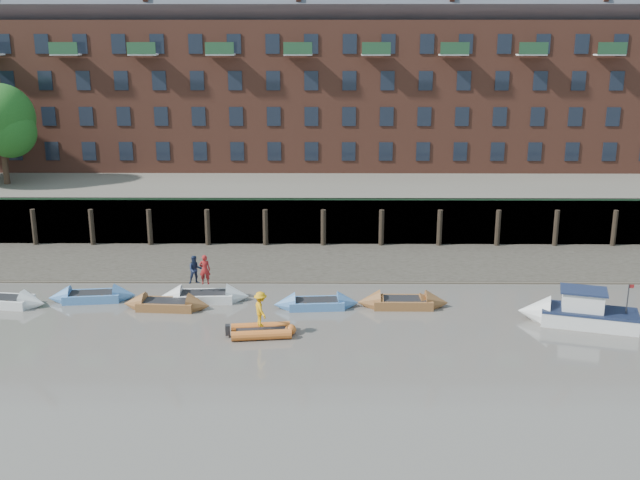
{
  "coord_description": "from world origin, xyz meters",
  "views": [
    {
      "loc": [
        2.14,
        -28.02,
        14.5
      ],
      "look_at": [
        1.84,
        12.0,
        3.2
      ],
      "focal_mm": 42.0,
      "sensor_mm": 36.0,
      "label": 1
    }
  ],
  "objects_px": {
    "rowboat_6": "(403,302)",
    "rowboat_4": "(316,304)",
    "rowboat_2": "(167,305)",
    "rowboat_5": "(401,304)",
    "rowboat_0": "(2,301)",
    "rowboat_1": "(92,296)",
    "person_rower_a": "(205,269)",
    "rib_tender": "(264,331)",
    "rowboat_3": "(204,297)",
    "motor_launch": "(570,312)",
    "person_rib_crew": "(261,309)",
    "person_rower_b": "(195,270)"
  },
  "relations": [
    {
      "from": "rowboat_6",
      "to": "rowboat_4",
      "type": "bearing_deg",
      "value": -177.54
    },
    {
      "from": "rowboat_2",
      "to": "rowboat_5",
      "type": "bearing_deg",
      "value": 5.45
    },
    {
      "from": "rowboat_0",
      "to": "rowboat_1",
      "type": "height_order",
      "value": "rowboat_0"
    },
    {
      "from": "person_rower_a",
      "to": "rib_tender",
      "type": "bearing_deg",
      "value": 123.21
    },
    {
      "from": "rowboat_4",
      "to": "rowboat_5",
      "type": "bearing_deg",
      "value": -2.99
    },
    {
      "from": "rowboat_3",
      "to": "rowboat_5",
      "type": "relative_size",
      "value": 1.23
    },
    {
      "from": "rowboat_4",
      "to": "person_rower_a",
      "type": "distance_m",
      "value": 6.42
    },
    {
      "from": "rowboat_3",
      "to": "person_rower_a",
      "type": "distance_m",
      "value": 1.56
    },
    {
      "from": "rowboat_0",
      "to": "motor_launch",
      "type": "relative_size",
      "value": 0.83
    },
    {
      "from": "rowboat_6",
      "to": "person_rib_crew",
      "type": "relative_size",
      "value": 2.82
    },
    {
      "from": "rowboat_0",
      "to": "rib_tender",
      "type": "height_order",
      "value": "rowboat_0"
    },
    {
      "from": "motor_launch",
      "to": "rowboat_6",
      "type": "bearing_deg",
      "value": 0.8
    },
    {
      "from": "rowboat_5",
      "to": "rowboat_6",
      "type": "xyz_separation_m",
      "value": [
        0.08,
        0.05,
        0.04
      ]
    },
    {
      "from": "rowboat_0",
      "to": "rowboat_4",
      "type": "distance_m",
      "value": 17.11
    },
    {
      "from": "rowboat_1",
      "to": "person_rower_b",
      "type": "distance_m",
      "value": 5.95
    },
    {
      "from": "rowboat_2",
      "to": "person_rib_crew",
      "type": "relative_size",
      "value": 2.74
    },
    {
      "from": "rowboat_0",
      "to": "rib_tender",
      "type": "relative_size",
      "value": 1.55
    },
    {
      "from": "person_rower_a",
      "to": "person_rower_b",
      "type": "xyz_separation_m",
      "value": [
        -0.55,
        0.09,
        -0.04
      ]
    },
    {
      "from": "rowboat_2",
      "to": "rib_tender",
      "type": "relative_size",
      "value": 1.47
    },
    {
      "from": "rowboat_6",
      "to": "motor_launch",
      "type": "height_order",
      "value": "motor_launch"
    },
    {
      "from": "rowboat_2",
      "to": "rowboat_5",
      "type": "distance_m",
      "value": 12.65
    },
    {
      "from": "rib_tender",
      "to": "person_rower_a",
      "type": "distance_m",
      "value": 6.27
    },
    {
      "from": "rib_tender",
      "to": "motor_launch",
      "type": "bearing_deg",
      "value": -0.87
    },
    {
      "from": "rowboat_0",
      "to": "rowboat_4",
      "type": "height_order",
      "value": "rowboat_0"
    },
    {
      "from": "person_rower_b",
      "to": "rowboat_6",
      "type": "bearing_deg",
      "value": -23.38
    },
    {
      "from": "rowboat_4",
      "to": "motor_launch",
      "type": "relative_size",
      "value": 0.76
    },
    {
      "from": "rowboat_5",
      "to": "rowboat_2",
      "type": "bearing_deg",
      "value": 179.26
    },
    {
      "from": "rowboat_5",
      "to": "person_rib_crew",
      "type": "relative_size",
      "value": 2.34
    },
    {
      "from": "person_rib_crew",
      "to": "rowboat_5",
      "type": "bearing_deg",
      "value": -83.27
    },
    {
      "from": "rowboat_1",
      "to": "rowboat_4",
      "type": "relative_size",
      "value": 1.04
    },
    {
      "from": "rowboat_2",
      "to": "rowboat_4",
      "type": "bearing_deg",
      "value": 5.55
    },
    {
      "from": "rowboat_0",
      "to": "rowboat_5",
      "type": "bearing_deg",
      "value": 7.55
    },
    {
      "from": "person_rib_crew",
      "to": "rowboat_2",
      "type": "bearing_deg",
      "value": 34.5
    },
    {
      "from": "rowboat_2",
      "to": "person_rower_a",
      "type": "xyz_separation_m",
      "value": [
        1.92,
        1.3,
        1.57
      ]
    },
    {
      "from": "rowboat_0",
      "to": "rowboat_6",
      "type": "bearing_deg",
      "value": 7.69
    },
    {
      "from": "rowboat_3",
      "to": "rowboat_6",
      "type": "bearing_deg",
      "value": -7.25
    },
    {
      "from": "rowboat_0",
      "to": "rowboat_4",
      "type": "xyz_separation_m",
      "value": [
        17.11,
        -0.21,
        -0.02
      ]
    },
    {
      "from": "rowboat_2",
      "to": "rowboat_1",
      "type": "bearing_deg",
      "value": 168.13
    },
    {
      "from": "rowboat_2",
      "to": "person_rower_b",
      "type": "height_order",
      "value": "person_rower_b"
    },
    {
      "from": "rowboat_2",
      "to": "rowboat_3",
      "type": "bearing_deg",
      "value": 37.64
    },
    {
      "from": "rowboat_4",
      "to": "rib_tender",
      "type": "bearing_deg",
      "value": -127.94
    },
    {
      "from": "rowboat_3",
      "to": "person_rower_a",
      "type": "xyz_separation_m",
      "value": [
        0.09,
        0.08,
        1.55
      ]
    },
    {
      "from": "rowboat_0",
      "to": "rowboat_6",
      "type": "height_order",
      "value": "same"
    },
    {
      "from": "rowboat_1",
      "to": "person_rower_b",
      "type": "height_order",
      "value": "person_rower_b"
    },
    {
      "from": "rowboat_4",
      "to": "person_rower_b",
      "type": "xyz_separation_m",
      "value": [
        -6.68,
        1.17,
        1.53
      ]
    },
    {
      "from": "person_rib_crew",
      "to": "rowboat_6",
      "type": "bearing_deg",
      "value": -83.23
    },
    {
      "from": "rowboat_5",
      "to": "person_rower_a",
      "type": "relative_size",
      "value": 2.44
    },
    {
      "from": "rowboat_1",
      "to": "rowboat_5",
      "type": "relative_size",
      "value": 1.19
    },
    {
      "from": "rowboat_2",
      "to": "motor_launch",
      "type": "distance_m",
      "value": 21.09
    },
    {
      "from": "rowboat_5",
      "to": "rowboat_6",
      "type": "distance_m",
      "value": 0.11
    }
  ]
}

